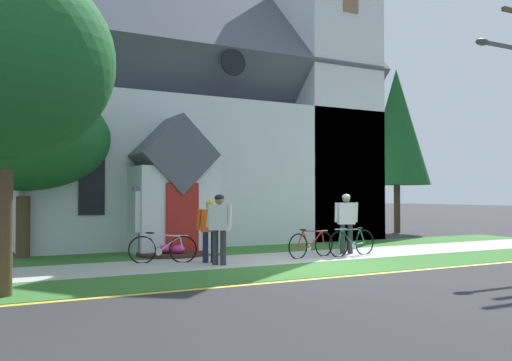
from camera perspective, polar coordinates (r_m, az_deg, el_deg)
ground at (r=17.12m, az=-1.21°, el=-7.37°), size 140.00×140.00×0.00m
sidewalk_slab at (r=15.44m, az=3.42°, el=-7.99°), size 32.00×2.49×0.01m
grass_verge at (r=13.52m, az=8.64°, el=-8.92°), size 32.00×2.18×0.01m
church_lawn at (r=17.55m, az=-0.75°, el=-7.21°), size 24.00×2.38×0.01m
curb_paint_stripe at (r=12.56m, az=12.05°, el=-9.48°), size 28.00×0.16×0.01m
church_building at (r=23.34m, az=-6.52°, el=6.38°), size 13.83×12.20×13.80m
church_sign at (r=16.27m, az=-9.11°, el=-3.14°), size 2.12×0.21×1.98m
flower_bed at (r=16.12m, az=-8.88°, el=-7.37°), size 1.96×1.96×0.34m
bicycle_silver at (r=14.39m, az=-9.72°, el=-6.99°), size 1.64×0.69×0.82m
bicycle_red at (r=16.05m, az=9.95°, el=-6.36°), size 1.76×0.24×0.83m
bicycle_black at (r=15.48m, az=5.75°, el=-6.61°), size 1.71×0.39×0.83m
cyclist_in_orange_jersey at (r=16.52m, az=9.38°, el=-3.90°), size 0.63×0.37×1.77m
cyclist_in_green_jersey at (r=14.22m, az=-4.84°, el=-4.79°), size 0.60×0.40×1.61m
cyclist_in_white_jersey at (r=13.69m, az=-3.84°, el=-4.45°), size 0.48×0.67×1.76m
roadside_conifer at (r=26.21m, az=14.40°, el=5.41°), size 3.02×3.02×7.58m
yard_deciduous_tree at (r=16.64m, az=-22.98°, el=4.08°), size 4.70×4.70×4.83m
verge_sapling at (r=10.74m, az=-24.72°, el=11.28°), size 3.81×3.81×5.87m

